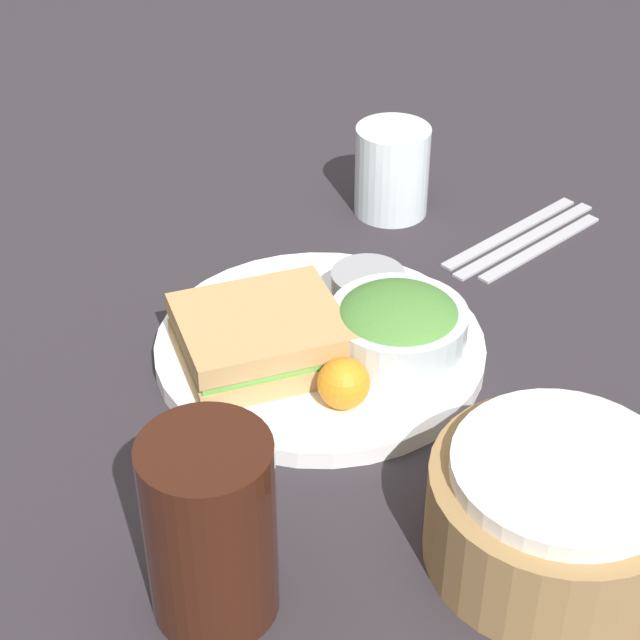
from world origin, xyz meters
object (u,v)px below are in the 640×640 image
(knife, at_px, (525,239))
(drink_glass, at_px, (210,529))
(water_glass, at_px, (392,171))
(bread_basket, at_px, (557,511))
(plate, at_px, (320,348))
(dressing_cup, at_px, (368,290))
(fork, at_px, (510,231))
(salad_bowl, at_px, (398,327))
(sandwich, at_px, (261,337))
(spoon, at_px, (541,246))

(knife, bearing_deg, drink_glass, -163.41)
(water_glass, bearing_deg, bread_basket, 73.45)
(water_glass, bearing_deg, plate, 46.74)
(knife, bearing_deg, dressing_cup, 177.73)
(knife, distance_m, water_glass, 0.14)
(plate, distance_m, knife, 0.26)
(fork, bearing_deg, bread_basket, -136.85)
(salad_bowl, bearing_deg, sandwich, -23.51)
(knife, height_order, spoon, same)
(sandwich, xyz_separation_m, fork, (-0.29, -0.09, -0.03))
(salad_bowl, distance_m, spoon, 0.23)
(drink_glass, bearing_deg, dressing_cup, -135.99)
(sandwich, height_order, knife, sandwich)
(dressing_cup, bearing_deg, plate, 22.97)
(salad_bowl, relative_size, drink_glass, 0.84)
(dressing_cup, distance_m, water_glass, 0.19)
(water_glass, bearing_deg, spoon, 125.72)
(sandwich, relative_size, salad_bowl, 1.25)
(drink_glass, xyz_separation_m, water_glass, (-0.33, -0.37, -0.02))
(plate, xyz_separation_m, knife, (-0.25, -0.07, -0.00))
(plate, bearing_deg, salad_bowl, 136.83)
(sandwich, relative_size, fork, 0.74)
(spoon, bearing_deg, bread_basket, -140.91)
(water_glass, bearing_deg, sandwich, 39.18)
(dressing_cup, relative_size, water_glass, 0.69)
(salad_bowl, distance_m, water_glass, 0.25)
(fork, height_order, spoon, same)
(knife, xyz_separation_m, spoon, (-0.00, 0.02, 0.00))
(bread_basket, distance_m, water_glass, 0.44)
(plate, height_order, bread_basket, bread_basket)
(fork, bearing_deg, plate, -176.00)
(sandwich, bearing_deg, knife, -166.92)
(fork, bearing_deg, spoon, -90.00)
(salad_bowl, height_order, dressing_cup, salad_bowl)
(salad_bowl, xyz_separation_m, drink_glass, (0.21, 0.15, 0.02))
(plate, relative_size, salad_bowl, 2.45)
(fork, relative_size, spoon, 1.11)
(plate, distance_m, fork, 0.26)
(bread_basket, relative_size, water_glass, 1.87)
(plate, distance_m, sandwich, 0.06)
(sandwich, relative_size, drink_glass, 1.05)
(salad_bowl, bearing_deg, plate, -43.17)
(drink_glass, distance_m, spoon, 0.49)
(plate, bearing_deg, water_glass, -133.26)
(sandwich, bearing_deg, water_glass, -140.82)
(plate, height_order, drink_glass, drink_glass)
(bread_basket, bearing_deg, drink_glass, -16.23)
(water_glass, bearing_deg, dressing_cup, 54.25)
(knife, bearing_deg, water_glass, 112.87)
(fork, bearing_deg, drink_glass, -161.42)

